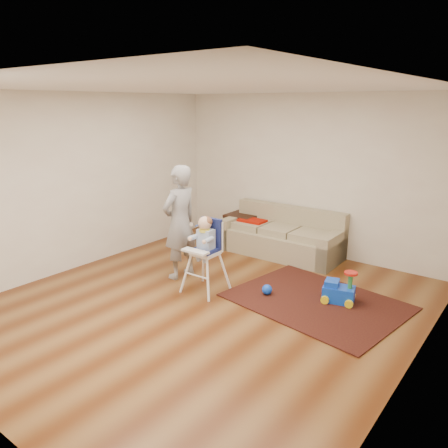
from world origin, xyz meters
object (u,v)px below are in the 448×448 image
Objects in this scene: side_table at (243,228)px; sofa at (281,232)px; ride_on_toy at (339,286)px; toy_ball at (267,290)px; high_chair at (205,256)px; adult at (180,222)px.

sofa is at bearing -10.71° from side_table.
side_table reaches higher than ride_on_toy.
side_table reaches higher than toy_ball.
high_chair is at bearing -153.43° from toy_ball.
ride_on_toy reaches higher than toy_ball.
high_chair reaches higher than side_table.
high_chair reaches higher than sofa.
sofa is 1.76m from toy_ball.
adult is (-0.68, -1.77, 0.45)m from sofa.
adult reaches higher than high_chair.
ride_on_toy is 1.82m from high_chair.
high_chair is at bearing -68.01° from side_table.
sofa is 1.95m from adult.
sofa is at bearing 87.16° from high_chair.
adult is at bearing -83.42° from side_table.
adult is at bearing -112.13° from sofa.
adult is at bearing 162.11° from high_chair.
toy_ball is 1.60m from adult.
high_chair is 0.64× the size of adult.
sofa is 1.23× the size of adult.
sofa is 14.84× the size of toy_ball.
side_table is 2.84m from ride_on_toy.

